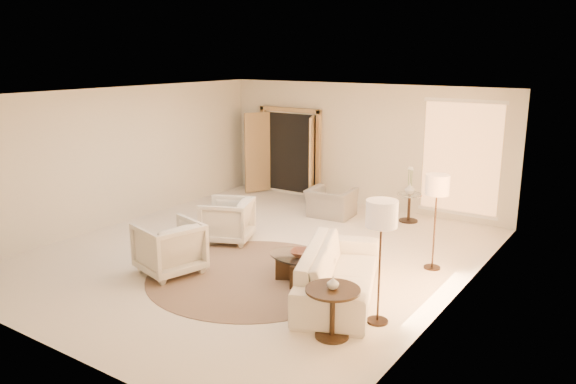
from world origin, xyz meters
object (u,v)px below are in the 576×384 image
Objects in this scene: armchair_right at (169,245)px; floor_lamp_near at (437,189)px; sofa at (339,272)px; end_table at (333,304)px; side_vase at (410,189)px; floor_lamp_far at (382,219)px; accent_chair at (331,198)px; side_table at (409,205)px; bowl at (302,253)px; end_vase at (333,283)px; armchair_left at (227,218)px; coffee_table at (302,265)px.

floor_lamp_near is at bearing 141.78° from armchair_right.
sofa reaches higher than end_table.
floor_lamp_far is at bearing -72.57° from side_vase.
armchair_right is at bearing 84.43° from sofa.
accent_chair reaches higher than side_table.
end_vase is (1.28, -1.30, 0.27)m from bowl.
floor_lamp_far is 1.02m from end_vase.
sofa is 4.14m from side_vase.
end_table is 0.41× the size of floor_lamp_far.
side_vase reaches higher than sofa.
sofa is 0.77m from bowl.
accent_chair is at bearing -158.58° from side_vase.
side_vase is at bearing 0.00° from side_table.
armchair_right is 2.15m from bowl.
armchair_left is 5.68× the size of end_vase.
coffee_table is 2.44× the size of side_table.
floor_lamp_near is at bearing 144.51° from accent_chair.
floor_lamp_near reaches higher than side_vase.
end_table is at bearing 114.77° from accent_chair.
sofa is 4.08m from accent_chair.
armchair_left reaches higher than bowl.
floor_lamp_near reaches higher than sofa.
bowl is at bearing -132.79° from floor_lamp_near.
armchair_left is 0.96× the size of armchair_right.
armchair_left is 3.91m from side_vase.
accent_chair is at bearing 112.62° from bowl.
side_vase is (0.15, 3.93, 0.25)m from bowl.
end_vase is (2.66, -4.63, 0.31)m from accent_chair.
bowl is at bearing 158.46° from floor_lamp_far.
end_table is 1.14× the size of side_table.
armchair_right is 5.94× the size of end_vase.
armchair_left is at bearing 159.79° from bowl.
floor_lamp_near is at bearing -59.45° from side_vase.
side_table is 3.80× the size of end_vase.
armchair_right reaches higher than bowl.
accent_chair is 6.02× the size of end_vase.
armchair_right is 0.59× the size of floor_lamp_near.
bowl is (0.00, 0.00, 0.20)m from coffee_table.
bowl is at bearing -92.26° from side_vase.
sofa is at bearing -11.97° from coffee_table.
accent_chair reaches higher than end_table.
coffee_table is (1.38, -3.32, -0.16)m from accent_chair.
sofa is 15.88× the size of end_vase.
armchair_right is 4.38m from floor_lamp_near.
floor_lamp_near is at bearing 79.57° from armchair_left.
armchair_right is 1.37× the size of end_table.
end_vase is at bearing -77.85° from side_table.
side_table is at bearing 102.15° from end_table.
accent_chair is 3.60m from coffee_table.
floor_lamp_far is (0.30, 0.68, 0.97)m from end_table.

